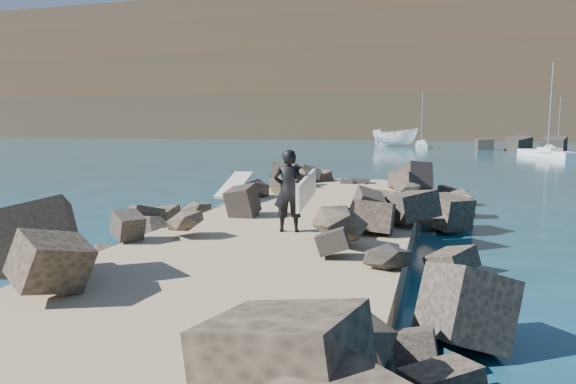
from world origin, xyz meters
name	(u,v)px	position (x,y,z in m)	size (l,w,h in m)	color
ground	(298,242)	(0.00, 0.00, 0.00)	(800.00, 800.00, 0.00)	#0F384C
jetty	(276,248)	(0.00, -2.00, 0.30)	(6.00, 26.00, 0.60)	#8C7759
riprap_left	(175,229)	(-2.90, -1.50, 0.50)	(2.60, 22.00, 1.00)	black
riprap_right	(405,243)	(2.90, -1.50, 0.50)	(2.60, 22.00, 1.00)	black
headland	(464,83)	(10.00, 160.00, 16.00)	(360.00, 140.00, 32.00)	#2D4919
surfboard_resting	(235,188)	(-3.00, 2.80, 1.04)	(0.66, 2.64, 0.09)	silver
boat_imported	(395,137)	(-2.68, 62.47, 1.32)	(2.58, 6.86, 2.65)	white
surfer_with_board	(291,191)	(0.21, -1.46, 1.60)	(0.99, 2.46, 1.98)	black
sailboat_b	(421,145)	(1.10, 60.28, 0.35)	(1.86, 6.42, 7.71)	silver
sailboat_c	(548,154)	(13.71, 42.11, 0.35)	(4.65, 7.75, 9.23)	silver
sailboat_d	(558,142)	(21.80, 78.66, 0.35)	(3.01, 6.40, 7.64)	silver
headland_buildings	(492,18)	(16.81, 152.19, 33.97)	(137.50, 30.50, 5.00)	white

